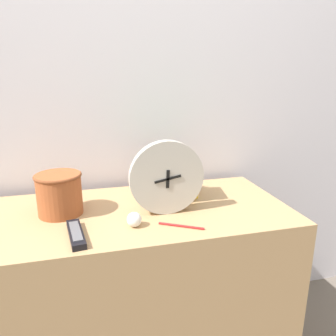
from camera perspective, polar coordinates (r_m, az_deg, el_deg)
The scene contains 8 objects.
wall_back at distance 1.51m, azimuth -9.88°, elevation 14.31°, with size 6.00×0.04×2.40m.
desk at distance 1.45m, azimuth -6.90°, elevation -21.01°, with size 1.26×0.56×0.74m.
desk_clock at distance 1.19m, azimuth -0.22°, elevation -1.71°, with size 0.28×0.04×0.28m.
book_stack at distance 1.35m, azimuth -0.10°, elevation -1.74°, with size 0.24×0.20×0.17m.
basket at distance 1.26m, azimuth -18.41°, elevation -4.10°, with size 0.17×0.17×0.15m.
tv_remote at distance 1.10m, azimuth -15.74°, elevation -10.97°, with size 0.07×0.19×0.02m.
crumpled_paper_ball at distance 1.13m, azimuth -5.89°, elevation -8.92°, with size 0.05×0.05×0.05m.
pen at distance 1.13m, azimuth 2.31°, elevation -10.04°, with size 0.14×0.09×0.01m.
Camera 1 is at (-0.13, -0.87, 1.24)m, focal length 35.00 mm.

